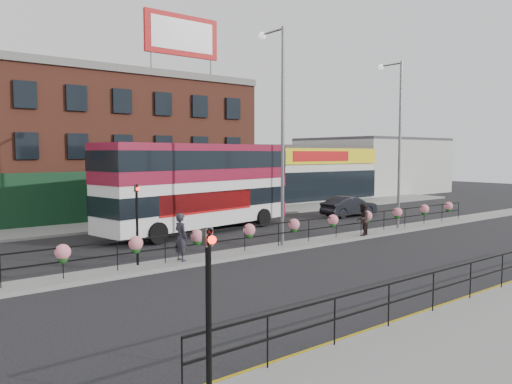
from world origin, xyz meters
TOP-DOWN VIEW (x-y plane):
  - ground at (0.00, 0.00)m, footprint 120.00×120.00m
  - north_pavement at (0.00, 12.00)m, footprint 60.00×4.00m
  - median at (0.00, 0.00)m, footprint 60.00×1.60m
  - yellow_line_inner at (0.00, -9.70)m, footprint 60.00×0.10m
  - yellow_line_outer at (0.00, -9.88)m, footprint 60.00×0.10m
  - brick_building at (-4.00, 19.96)m, footprint 25.00×12.21m
  - supermarket at (16.00, 19.90)m, footprint 15.00×12.25m
  - warehouse_east at (30.75, 20.00)m, footprint 14.50×12.00m
  - billboard at (2.50, 14.99)m, footprint 6.00×0.29m
  - median_railing at (-0.00, 0.00)m, footprint 30.04×0.56m
  - south_railing at (-2.00, -10.10)m, footprint 20.04×0.05m
  - double_decker_bus at (-1.16, 6.82)m, footprint 12.87×5.18m
  - car at (11.14, 6.24)m, footprint 2.04×4.58m
  - pedestrian_a at (-6.26, 0.02)m, footprint 0.78×0.57m
  - pedestrian_b at (4.57, -0.43)m, footprint 1.35×1.31m
  - lamp_column_west at (-0.65, 0.38)m, footprint 0.37×1.82m
  - lamp_column_east at (8.27, 0.21)m, footprint 0.35×1.71m
  - traffic_light_south at (-12.00, -11.01)m, footprint 0.15×0.28m
  - traffic_light_median at (-8.00, 0.39)m, footprint 0.15×0.28m

SIDE VIEW (x-z plane):
  - ground at x=0.00m, z-range 0.00..0.00m
  - yellow_line_inner at x=0.00m, z-range 0.00..0.01m
  - yellow_line_outer at x=0.00m, z-range 0.00..0.01m
  - north_pavement at x=0.00m, z-range 0.00..0.15m
  - median at x=0.00m, z-range 0.00..0.15m
  - car at x=11.14m, z-range 0.00..1.45m
  - south_railing at x=-2.00m, z-range 0.40..1.52m
  - pedestrian_b at x=4.57m, z-range 0.15..1.89m
  - median_railing at x=0.00m, z-range 0.43..1.66m
  - pedestrian_a at x=-6.26m, z-range 0.15..2.12m
  - traffic_light_south at x=-12.00m, z-range 0.64..4.29m
  - traffic_light_median at x=-8.00m, z-range 0.64..4.29m
  - supermarket at x=16.00m, z-range 0.00..5.30m
  - double_decker_bus at x=-1.16m, z-range 0.58..5.66m
  - warehouse_east at x=30.75m, z-range 0.00..6.30m
  - brick_building at x=-4.00m, z-range -0.02..10.28m
  - lamp_column_east at x=8.27m, z-range 1.05..10.77m
  - lamp_column_west at x=-0.65m, z-range 1.11..11.46m
  - billboard at x=2.50m, z-range 10.98..15.38m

